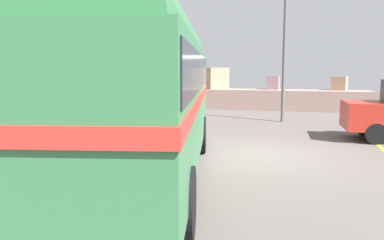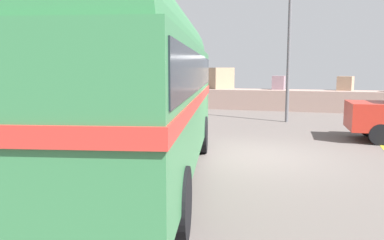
{
  "view_description": "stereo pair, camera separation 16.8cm",
  "coord_description": "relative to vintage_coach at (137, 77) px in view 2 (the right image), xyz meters",
  "views": [
    {
      "loc": [
        1.19,
        -9.55,
        2.19
      ],
      "look_at": [
        -1.08,
        -1.8,
        1.12
      ],
      "focal_mm": 35.84,
      "sensor_mm": 36.0,
      "label": 1
    },
    {
      "loc": [
        1.35,
        -9.5,
        2.19
      ],
      "look_at": [
        -1.08,
        -1.8,
        1.12
      ],
      "focal_mm": 35.84,
      "sensor_mm": 36.0,
      "label": 2
    }
  ],
  "objects": [
    {
      "name": "ground",
      "position": [
        1.88,
        2.79,
        -2.04
      ],
      "size": [
        32.0,
        26.0,
        0.02
      ],
      "color": "#5D5551"
    },
    {
      "name": "breakwater",
      "position": [
        1.97,
        14.6,
        -1.34
      ],
      "size": [
        31.36,
        2.08,
        2.43
      ],
      "color": "gray",
      "rests_on": "ground"
    },
    {
      "name": "vintage_coach",
      "position": [
        0.0,
        0.0,
        0.0
      ],
      "size": [
        4.26,
        8.9,
        3.7
      ],
      "rotation": [
        0.0,
        0.0,
        0.22
      ],
      "color": "black",
      "rests_on": "ground"
    },
    {
      "name": "lamp_post",
      "position": [
        2.2,
        9.5,
        1.18
      ],
      "size": [
        0.51,
        0.84,
        5.66
      ],
      "color": "#5B5B60",
      "rests_on": "ground"
    }
  ]
}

